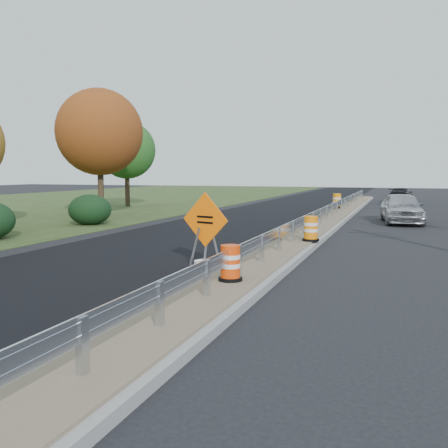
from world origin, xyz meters
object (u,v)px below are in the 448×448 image
(barrel_median_mid, at_px, (311,229))
(car_dark_far, at_px, (401,195))
(barrel_median_far, at_px, (337,201))
(car_silver, at_px, (402,208))
(caution_sign, at_px, (205,248))
(barrel_median_near, at_px, (230,264))

(barrel_median_mid, distance_m, car_dark_far, 28.29)
(barrel_median_far, height_order, car_silver, car_silver)
(barrel_median_far, bearing_deg, caution_sign, -92.80)
(caution_sign, distance_m, car_silver, 15.26)
(caution_sign, bearing_deg, barrel_median_near, -41.80)
(car_dark_far, bearing_deg, car_silver, 95.79)
(barrel_median_mid, xyz_separation_m, car_dark_far, (2.76, 28.15, -0.02))
(caution_sign, height_order, barrel_median_near, caution_sign)
(caution_sign, xyz_separation_m, barrel_median_mid, (2.11, 4.58, 0.12))
(barrel_median_near, height_order, car_dark_far, car_dark_far)
(barrel_median_near, bearing_deg, barrel_median_mid, 85.36)
(car_silver, bearing_deg, barrel_median_far, 115.54)
(barrel_median_near, bearing_deg, caution_sign, 123.24)
(barrel_median_mid, relative_size, car_silver, 0.19)
(barrel_median_near, xyz_separation_m, car_dark_far, (3.33, 35.09, 0.02))
(car_dark_far, bearing_deg, caution_sign, 86.84)
(barrel_median_far, relative_size, car_silver, 0.21)
(barrel_median_mid, bearing_deg, car_silver, 73.44)
(barrel_median_near, bearing_deg, barrel_median_far, 91.34)
(caution_sign, relative_size, car_dark_far, 0.48)
(barrel_median_mid, xyz_separation_m, barrel_median_far, (-1.10, 15.99, 0.05))
(barrel_median_far, xyz_separation_m, car_dark_far, (3.86, 12.16, -0.07))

